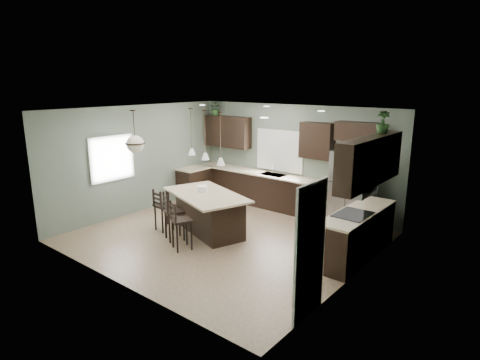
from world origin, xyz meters
name	(u,v)px	position (x,y,z in m)	size (l,w,h in m)	color
ground	(225,237)	(0.00, 0.00, 0.00)	(6.00, 6.00, 0.00)	#9E8466
pantry_door	(310,251)	(2.98, -1.55, 1.02)	(0.04, 0.82, 2.04)	white
window_back	(280,151)	(-0.40, 2.73, 1.55)	(1.35, 0.02, 1.00)	white
window_left	(112,158)	(-2.98, -0.80, 1.55)	(0.02, 1.10, 1.00)	white
left_return_cabs	(194,184)	(-2.70, 1.70, 0.45)	(0.60, 0.90, 0.90)	black
left_return_countertop	(194,168)	(-2.68, 1.70, 0.92)	(0.66, 0.96, 0.04)	beige
back_lower_cabs	(260,189)	(-0.85, 2.45, 0.45)	(4.20, 0.60, 0.90)	black
back_countertop	(260,173)	(-0.85, 2.43, 0.92)	(4.20, 0.66, 0.04)	beige
sink_inset	(273,175)	(-0.40, 2.43, 0.94)	(0.70, 0.45, 0.01)	gray
faucet	(272,170)	(-0.40, 2.40, 1.08)	(0.02, 0.02, 0.28)	silver
back_upper_left	(227,132)	(-2.15, 2.58, 1.95)	(1.55, 0.34, 0.90)	black
back_upper_right	(317,141)	(0.80, 2.58, 1.95)	(0.85, 0.34, 0.90)	black
fridge_header	(358,132)	(1.85, 2.58, 2.25)	(1.05, 0.34, 0.45)	black
right_lower_cabs	(358,235)	(2.70, 0.87, 0.45)	(0.60, 2.35, 0.90)	black
right_countertop	(359,212)	(2.68, 0.87, 0.92)	(0.66, 2.35, 0.04)	beige
cooktop	(353,214)	(2.68, 0.60, 0.94)	(0.58, 0.75, 0.02)	black
wall_oven_front	(337,235)	(2.40, 0.60, 0.45)	(0.01, 0.72, 0.60)	gray
right_upper_cabs	(370,161)	(2.83, 0.87, 1.95)	(0.34, 2.35, 0.90)	black
microwave	(360,184)	(2.78, 0.60, 1.55)	(0.40, 0.75, 0.40)	gray
refrigerator	(352,190)	(1.92, 2.30, 0.93)	(0.90, 0.74, 1.85)	#95959D
kitchen_island	(206,213)	(-0.51, -0.06, 0.46)	(2.13, 1.21, 0.92)	black
serving_dish	(202,189)	(-0.70, 0.00, 0.99)	(0.24, 0.24, 0.14)	white
bar_stool_left	(164,210)	(-1.38, -0.58, 0.50)	(0.37, 0.37, 0.99)	black
bar_stool_center	(174,216)	(-0.76, -0.81, 0.53)	(0.40, 0.40, 1.07)	black
bar_stool_right	(182,225)	(-0.25, -1.06, 0.51)	(0.38, 0.38, 1.03)	black
pendant_left	(191,132)	(-1.17, 0.17, 2.25)	(0.17, 0.17, 1.10)	silver
pendant_center	(205,135)	(-0.51, -0.06, 2.25)	(0.17, 0.17, 1.10)	white
pendant_right	(220,139)	(0.15, -0.29, 2.25)	(0.17, 0.17, 1.10)	white
chandelier	(134,131)	(-1.68, -1.03, 2.33)	(0.43, 0.43, 0.94)	beige
plant_back_left	(216,109)	(-2.57, 2.55, 2.60)	(0.36, 0.31, 0.40)	#25491F
plant_right_wall	(383,122)	(2.80, 1.45, 2.62)	(0.24, 0.24, 0.43)	#244A20
room_shell	(225,162)	(0.00, 0.00, 1.70)	(6.00, 6.00, 6.00)	slate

